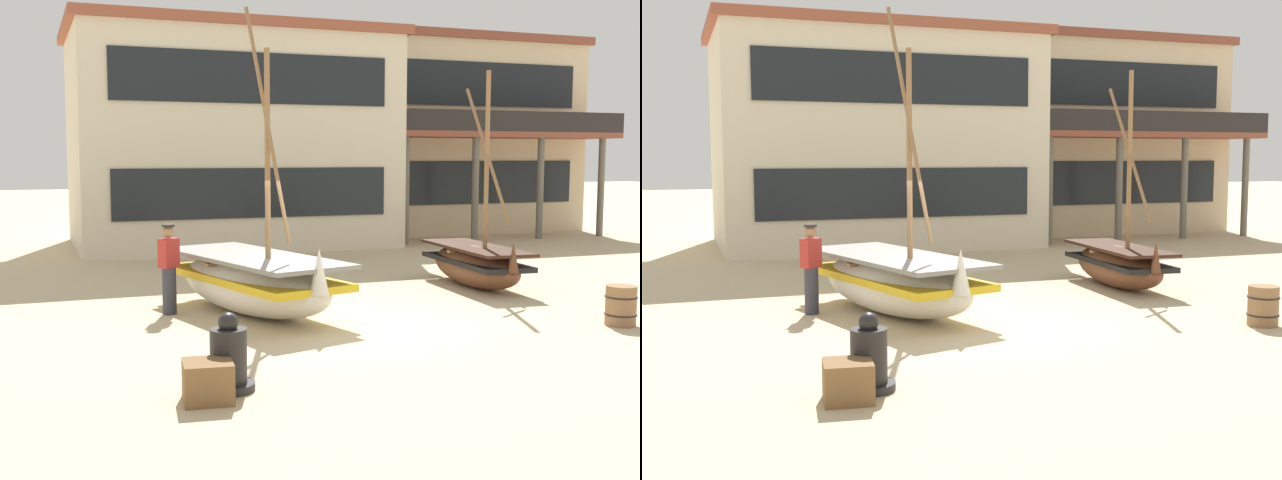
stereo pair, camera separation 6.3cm
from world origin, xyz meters
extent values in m
plane|color=#CCB78E|center=(0.00, 0.00, 0.00)|extent=(120.00, 120.00, 0.00)
ellipsoid|color=silver|center=(-1.11, 1.63, 0.55)|extent=(2.77, 4.75, 1.10)
cube|color=gold|center=(-1.11, 1.63, 0.69)|extent=(2.74, 4.59, 0.13)
cube|color=gray|center=(-1.11, 1.63, 1.05)|extent=(2.80, 4.68, 0.08)
cone|color=silver|center=(-0.56, -0.44, 1.04)|extent=(0.41, 0.41, 0.77)
cylinder|color=olive|center=(-0.97, 1.09, 2.80)|extent=(0.10, 0.10, 4.06)
cylinder|color=olive|center=(-0.97, 1.09, 3.52)|extent=(0.45, 1.44, 4.23)
cube|color=olive|center=(-1.20, 1.96, 0.93)|extent=(1.57, 0.57, 0.06)
ellipsoid|color=brown|center=(4.41, 2.77, 0.46)|extent=(1.44, 3.57, 0.92)
cube|color=black|center=(4.41, 2.77, 0.58)|extent=(1.44, 3.43, 0.11)
cube|color=#351E13|center=(4.41, 2.77, 0.89)|extent=(1.47, 3.50, 0.06)
cone|color=brown|center=(4.27, 1.11, 0.88)|extent=(0.25, 0.25, 0.65)
cylinder|color=olive|center=(4.37, 2.34, 2.70)|extent=(0.10, 0.10, 4.12)
cylinder|color=olive|center=(4.37, 2.34, 3.00)|extent=(0.24, 2.06, 2.92)
cube|color=olive|center=(4.43, 3.03, 0.79)|extent=(1.10, 0.25, 0.06)
cylinder|color=#33333D|center=(-2.60, 2.05, 0.44)|extent=(0.26, 0.26, 0.88)
cube|color=#B22D28|center=(-2.60, 2.05, 1.15)|extent=(0.42, 0.39, 0.54)
sphere|color=#A87A56|center=(-2.60, 2.05, 1.54)|extent=(0.22, 0.22, 0.22)
cylinder|color=#2D2823|center=(-2.60, 2.05, 1.66)|extent=(0.24, 0.24, 0.05)
cylinder|color=black|center=(-2.74, -3.02, 0.05)|extent=(0.67, 0.67, 0.10)
cylinder|color=black|center=(-2.74, -3.02, 0.44)|extent=(0.47, 0.47, 0.69)
sphere|color=black|center=(-2.74, -3.02, 0.87)|extent=(0.26, 0.26, 0.26)
cylinder|color=olive|center=(4.58, -1.68, 0.35)|extent=(0.52, 0.52, 0.70)
torus|color=black|center=(4.58, -1.68, 0.50)|extent=(0.56, 0.56, 0.03)
torus|color=black|center=(4.58, -1.68, 0.20)|extent=(0.56, 0.56, 0.03)
cube|color=brown|center=(-3.08, -3.38, 0.25)|extent=(0.66, 0.66, 0.49)
cube|color=beige|center=(1.36, 13.30, 3.35)|extent=(9.93, 6.41, 6.70)
cube|color=brown|center=(1.36, 13.30, 6.85)|extent=(10.33, 6.67, 0.30)
cube|color=black|center=(1.36, 10.07, 1.84)|extent=(8.34, 0.06, 1.47)
cube|color=black|center=(1.36, 10.07, 5.19)|extent=(8.34, 0.06, 1.47)
cube|color=beige|center=(10.74, 16.09, 3.56)|extent=(9.28, 6.76, 7.13)
cube|color=brown|center=(10.74, 16.09, 7.28)|extent=(9.65, 7.03, 0.30)
cube|color=black|center=(10.74, 12.68, 1.96)|extent=(7.79, 0.06, 1.57)
cube|color=black|center=(10.74, 12.68, 5.52)|extent=(7.79, 0.06, 1.57)
cube|color=brown|center=(10.74, 11.68, 3.66)|extent=(9.28, 2.05, 0.20)
cylinder|color=#666056|center=(6.77, 10.97, 1.78)|extent=(0.24, 0.24, 3.56)
cylinder|color=#666056|center=(9.42, 10.97, 1.78)|extent=(0.24, 0.24, 3.56)
cylinder|color=#666056|center=(12.07, 10.97, 1.78)|extent=(0.24, 0.24, 3.56)
cylinder|color=#666056|center=(14.72, 10.97, 1.78)|extent=(0.24, 0.24, 3.56)
cube|color=black|center=(10.74, 10.70, 4.11)|extent=(9.28, 0.08, 0.70)
camera|label=1|loc=(-5.07, -12.52, 2.95)|focal=44.42mm
camera|label=2|loc=(-5.02, -12.54, 2.95)|focal=44.42mm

